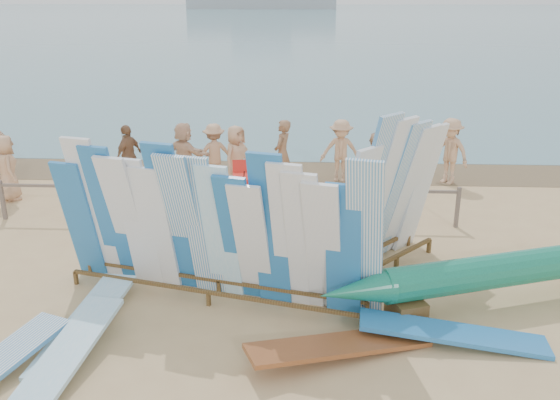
# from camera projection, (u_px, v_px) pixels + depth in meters

# --- Properties ---
(ground) EXTENTS (160.00, 160.00, 0.00)m
(ground) POSITION_uv_depth(u_px,v_px,m) (147.00, 285.00, 10.30)
(ground) COLOR tan
(ground) RESTS_ON ground
(ocean) EXTENTS (320.00, 240.00, 0.02)m
(ocean) POSITION_uv_depth(u_px,v_px,m) (298.00, 15.00, 130.90)
(ocean) COLOR teal
(ocean) RESTS_ON ground
(wet_sand_strip) EXTENTS (40.00, 2.60, 0.01)m
(wet_sand_strip) POSITION_uv_depth(u_px,v_px,m) (212.00, 169.00, 17.08)
(wet_sand_strip) COLOR brown
(wet_sand_strip) RESTS_ON ground
(fence) EXTENTS (12.08, 0.08, 0.90)m
(fence) POSITION_uv_depth(u_px,v_px,m) (180.00, 195.00, 12.91)
(fence) COLOR #726156
(fence) RESTS_ON ground
(main_surfboard_rack) EXTENTS (5.43, 2.02, 2.70)m
(main_surfboard_rack) POSITION_uv_depth(u_px,v_px,m) (211.00, 232.00, 9.42)
(main_surfboard_rack) COLOR brown
(main_surfboard_rack) RESTS_ON ground
(side_surfboard_rack) EXTENTS (2.25, 2.35, 2.99)m
(side_surfboard_rack) POSITION_uv_depth(u_px,v_px,m) (389.00, 198.00, 10.58)
(side_surfboard_rack) COLOR brown
(side_surfboard_rack) RESTS_ON ground
(outrigger_canoe) EXTENTS (6.14, 2.54, 0.90)m
(outrigger_canoe) POSITION_uv_depth(u_px,v_px,m) (505.00, 272.00, 9.50)
(outrigger_canoe) COLOR brown
(outrigger_canoe) RESTS_ON ground
(vendor_table) EXTENTS (1.04, 0.88, 1.17)m
(vendor_table) POSITION_uv_depth(u_px,v_px,m) (343.00, 241.00, 11.16)
(vendor_table) COLOR brown
(vendor_table) RESTS_ON ground
(flat_board_b) EXTENTS (0.92, 2.74, 0.43)m
(flat_board_b) POSITION_uv_depth(u_px,v_px,m) (64.00, 373.00, 7.92)
(flat_board_b) COLOR #96D3F1
(flat_board_b) RESTS_ON ground
(flat_board_c) EXTENTS (2.69, 1.60, 0.35)m
(flat_board_c) POSITION_uv_depth(u_px,v_px,m) (340.00, 356.00, 8.30)
(flat_board_c) COLOR #985329
(flat_board_c) RESTS_ON ground
(flat_board_d) EXTENTS (2.73, 0.81, 0.32)m
(flat_board_d) POSITION_uv_depth(u_px,v_px,m) (452.00, 343.00, 8.60)
(flat_board_d) COLOR #246FB8
(flat_board_d) RESTS_ON ground
(flat_board_a) EXTENTS (0.84, 2.74, 0.25)m
(flat_board_a) POSITION_uv_depth(u_px,v_px,m) (87.00, 329.00, 8.95)
(flat_board_a) COLOR #96D3F1
(flat_board_a) RESTS_ON ground
(beach_chair_left) EXTENTS (0.57, 0.59, 0.83)m
(beach_chair_left) POSITION_uv_depth(u_px,v_px,m) (240.00, 205.00, 13.46)
(beach_chair_left) COLOR red
(beach_chair_left) RESTS_ON ground
(beach_chair_right) EXTENTS (0.57, 0.59, 0.79)m
(beach_chair_right) POSITION_uv_depth(u_px,v_px,m) (251.00, 195.00, 14.13)
(beach_chair_right) COLOR red
(beach_chair_right) RESTS_ON ground
(stroller) EXTENTS (0.68, 0.90, 1.14)m
(stroller) POSITION_uv_depth(u_px,v_px,m) (244.00, 192.00, 13.65)
(stroller) COLOR red
(stroller) RESTS_ON ground
(beachgoer_0) EXTENTS (0.77, 0.85, 1.60)m
(beachgoer_0) POSITION_uv_depth(u_px,v_px,m) (7.00, 168.00, 14.29)
(beachgoer_0) COLOR tan
(beachgoer_0) RESTS_ON ground
(beachgoer_4) EXTENTS (0.73, 1.03, 1.61)m
(beachgoer_4) POSITION_uv_depth(u_px,v_px,m) (129.00, 155.00, 15.37)
(beachgoer_4) COLOR #8C6042
(beachgoer_4) RESTS_ON ground
(beachgoer_extra_0) EXTENTS (1.12, 1.13, 1.75)m
(beachgoer_extra_0) POSITION_uv_depth(u_px,v_px,m) (450.00, 151.00, 15.51)
(beachgoer_extra_0) COLOR tan
(beachgoer_extra_0) RESTS_ON ground
(beachgoer_6) EXTENTS (0.74, 0.90, 1.67)m
(beachgoer_6) POSITION_uv_depth(u_px,v_px,m) (236.00, 158.00, 15.05)
(beachgoer_6) COLOR tan
(beachgoer_6) RESTS_ON ground
(beachgoer_8) EXTENTS (0.45, 0.82, 1.62)m
(beachgoer_8) POSITION_uv_depth(u_px,v_px,m) (376.00, 165.00, 14.53)
(beachgoer_8) COLOR beige
(beachgoer_8) RESTS_ON ground
(beachgoer_9) EXTENTS (1.12, 0.56, 1.68)m
(beachgoer_9) POSITION_uv_depth(u_px,v_px,m) (341.00, 151.00, 15.70)
(beachgoer_9) COLOR tan
(beachgoer_9) RESTS_ON ground
(beachgoer_5) EXTENTS (1.53, 1.33, 1.66)m
(beachgoer_5) POSITION_uv_depth(u_px,v_px,m) (184.00, 154.00, 15.42)
(beachgoer_5) COLOR beige
(beachgoer_5) RESTS_ON ground
(beachgoer_7) EXTENTS (0.54, 0.72, 1.76)m
(beachgoer_7) POSITION_uv_depth(u_px,v_px,m) (282.00, 154.00, 15.25)
(beachgoer_7) COLOR #8C6042
(beachgoer_7) RESTS_ON ground
(beachgoer_3) EXTENTS (1.10, 0.70, 1.58)m
(beachgoer_3) POSITION_uv_depth(u_px,v_px,m) (214.00, 153.00, 15.67)
(beachgoer_3) COLOR tan
(beachgoer_3) RESTS_ON ground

